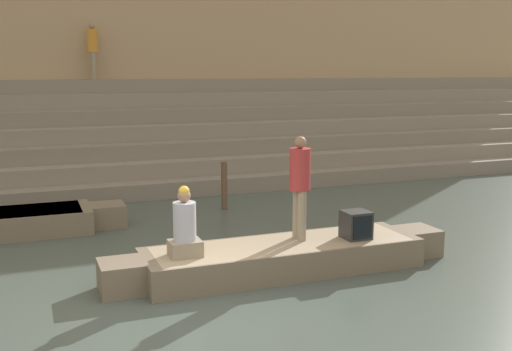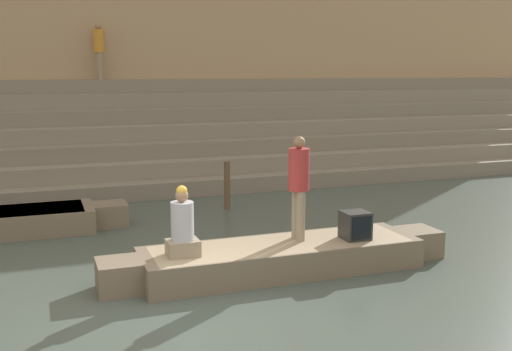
{
  "view_description": "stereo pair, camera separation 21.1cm",
  "coord_description": "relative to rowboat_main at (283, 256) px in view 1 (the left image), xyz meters",
  "views": [
    {
      "loc": [
        -1.81,
        -7.3,
        3.16
      ],
      "look_at": [
        1.93,
        2.29,
        1.36
      ],
      "focal_mm": 42.0,
      "sensor_mm": 36.0,
      "label": 1
    },
    {
      "loc": [
        -1.61,
        -7.37,
        3.16
      ],
      "look_at": [
        1.93,
        2.29,
        1.36
      ],
      "focal_mm": 42.0,
      "sensor_mm": 36.0,
      "label": 2
    }
  ],
  "objects": [
    {
      "name": "person_rowing",
      "position": [
        -1.62,
        -0.07,
        0.64
      ],
      "size": [
        0.47,
        0.37,
        1.06
      ],
      "rotation": [
        0.0,
        0.0,
        -0.27
      ],
      "color": "gray",
      "rests_on": "rowboat_main"
    },
    {
      "name": "tv_set",
      "position": [
        1.23,
        -0.16,
        0.44
      ],
      "size": [
        0.42,
        0.42,
        0.45
      ],
      "rotation": [
        0.0,
        0.0,
        -0.08
      ],
      "color": "#2D2D2D",
      "rests_on": "rowboat_main"
    },
    {
      "name": "mooring_post",
      "position": [
        0.5,
        4.51,
        0.31
      ],
      "size": [
        0.14,
        0.14,
        1.11
      ],
      "primitive_type": "cylinder",
      "color": "brown",
      "rests_on": "ground"
    },
    {
      "name": "rowboat_main",
      "position": [
        0.0,
        0.0,
        0.0
      ],
      "size": [
        5.74,
        1.36,
        0.46
      ],
      "rotation": [
        0.0,
        0.0,
        0.03
      ],
      "color": "#756651",
      "rests_on": "ground"
    },
    {
      "name": "person_on_steps",
      "position": [
        -1.7,
        10.06,
        3.62
      ],
      "size": [
        0.31,
        0.31,
        1.64
      ],
      "rotation": [
        0.0,
        0.0,
        2.21
      ],
      "color": "gray",
      "rests_on": "ghat_steps"
    },
    {
      "name": "ground_plane",
      "position": [
        -1.92,
        -1.09,
        -0.25
      ],
      "size": [
        120.0,
        120.0,
        0.0
      ],
      "primitive_type": "plane",
      "color": "#47544C"
    },
    {
      "name": "person_standing",
      "position": [
        0.34,
        0.14,
        1.18
      ],
      "size": [
        0.34,
        0.34,
        1.68
      ],
      "rotation": [
        0.0,
        0.0,
        0.05
      ],
      "color": "gray",
      "rests_on": "rowboat_main"
    },
    {
      "name": "ghat_steps",
      "position": [
        -1.92,
        8.81,
        0.8
      ],
      "size": [
        36.0,
        4.37,
        2.91
      ],
      "color": "gray",
      "rests_on": "ground"
    },
    {
      "name": "back_wall",
      "position": [
        -1.92,
        10.96,
        4.19
      ],
      "size": [
        34.2,
        1.28,
        8.93
      ],
      "color": "tan",
      "rests_on": "ground"
    }
  ]
}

